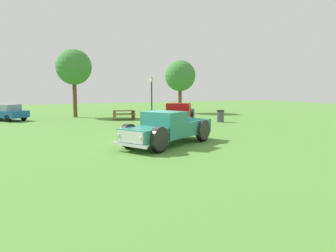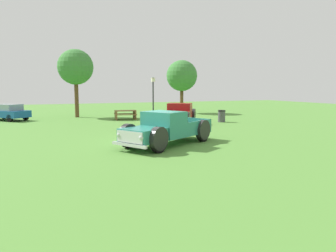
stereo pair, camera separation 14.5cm
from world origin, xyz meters
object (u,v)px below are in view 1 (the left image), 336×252
pickup_truck_foreground (163,130)px  lamp_post_near (152,96)px  trash_can (220,116)px  oak_tree_east (74,67)px  oak_tree_west (180,76)px  picnic_table (124,114)px  pickup_truck_behind_left (179,114)px  sedan_distant_a (5,112)px

pickup_truck_foreground → lamp_post_near: bearing=72.3°
trash_can → oak_tree_east: (-10.10, 8.59, 4.04)m
pickup_truck_foreground → oak_tree_west: size_ratio=0.99×
pickup_truck_foreground → picnic_table: pickup_truck_foreground is taller
pickup_truck_foreground → pickup_truck_behind_left: bearing=60.6°
lamp_post_near → oak_tree_west: (4.63, 3.96, 2.01)m
lamp_post_near → oak_tree_west: oak_tree_west is taller
pickup_truck_foreground → lamp_post_near: (4.20, 13.17, 1.14)m
pickup_truck_foreground → sedan_distant_a: (-7.82, 15.62, -0.06)m
pickup_truck_foreground → oak_tree_west: 19.52m
sedan_distant_a → oak_tree_east: size_ratio=0.67×
oak_tree_east → oak_tree_west: bearing=4.0°
pickup_truck_foreground → sedan_distant_a: pickup_truck_foreground is taller
pickup_truck_behind_left → lamp_post_near: 5.43m
pickup_truck_foreground → oak_tree_east: oak_tree_east is taller
sedan_distant_a → oak_tree_east: 6.92m
trash_can → lamp_post_near: bearing=125.3°
pickup_truck_behind_left → sedan_distant_a: size_ratio=1.26×
lamp_post_near → picnic_table: bearing=-169.4°
trash_can → oak_tree_west: bearing=85.0°
sedan_distant_a → oak_tree_east: oak_tree_east is taller
pickup_truck_foreground → oak_tree_east: size_ratio=0.89×
picnic_table → trash_can: size_ratio=2.06×
trash_can → oak_tree_west: size_ratio=0.17×
pickup_truck_behind_left → picnic_table: (-2.95, 4.79, -0.25)m
pickup_truck_behind_left → picnic_table: 5.63m
oak_tree_east → trash_can: bearing=-40.4°
pickup_truck_behind_left → oak_tree_east: size_ratio=0.85×
sedan_distant_a → oak_tree_west: 17.03m
sedan_distant_a → picnic_table: (9.31, -2.96, -0.22)m
picnic_table → oak_tree_west: bearing=31.3°
oak_tree_east → sedan_distant_a: bearing=-172.5°
oak_tree_west → pickup_truck_behind_left: bearing=-115.4°
lamp_post_near → oak_tree_west: bearing=40.5°
pickup_truck_foreground → trash_can: (8.02, 7.78, -0.29)m
picnic_table → trash_can: trash_can is taller
lamp_post_near → oak_tree_east: 7.52m
pickup_truck_foreground → trash_can: pickup_truck_foreground is taller
sedan_distant_a → trash_can: 17.68m
trash_can → pickup_truck_behind_left: bearing=178.6°
pickup_truck_foreground → lamp_post_near: 13.87m
pickup_truck_foreground → picnic_table: bearing=83.3°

